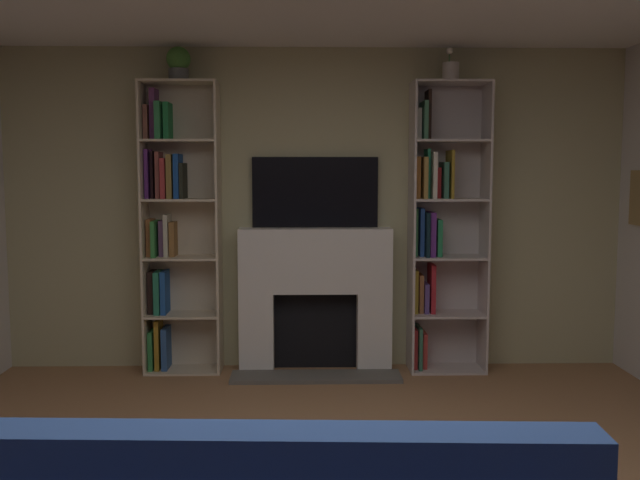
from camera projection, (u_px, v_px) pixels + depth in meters
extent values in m
cube|color=tan|center=(315.00, 209.00, 5.79)|extent=(5.10, 0.06, 2.57)
cube|color=white|center=(257.00, 331.00, 5.73)|extent=(0.27, 0.24, 0.63)
cube|color=white|center=(374.00, 330.00, 5.75)|extent=(0.27, 0.24, 0.63)
cube|color=white|center=(315.00, 260.00, 5.68)|extent=(1.21, 0.24, 0.52)
cube|color=black|center=(315.00, 328.00, 5.82)|extent=(0.67, 0.08, 0.63)
cube|color=#5B5852|center=(316.00, 377.00, 5.50)|extent=(1.31, 0.30, 0.03)
cube|color=black|center=(315.00, 192.00, 5.72)|extent=(1.01, 0.06, 0.56)
cube|color=beige|center=(145.00, 229.00, 5.59)|extent=(0.02, 0.30, 2.29)
cube|color=beige|center=(219.00, 229.00, 5.61)|extent=(0.02, 0.30, 2.29)
cube|color=beige|center=(185.00, 227.00, 5.74)|extent=(0.60, 0.02, 2.29)
cube|color=beige|center=(184.00, 370.00, 5.71)|extent=(0.56, 0.30, 0.02)
cube|color=#2B7A3C|center=(153.00, 349.00, 5.71)|extent=(0.04, 0.23, 0.31)
cube|color=olive|center=(159.00, 344.00, 5.71)|extent=(0.04, 0.21, 0.40)
cube|color=#2B4F89|center=(166.00, 348.00, 5.72)|extent=(0.04, 0.22, 0.33)
cube|color=beige|center=(183.00, 315.00, 5.67)|extent=(0.56, 0.30, 0.02)
cube|color=black|center=(152.00, 292.00, 5.69)|extent=(0.04, 0.18, 0.34)
cube|color=#247555|center=(159.00, 292.00, 5.67)|extent=(0.04, 0.22, 0.34)
cube|color=#1D4D9A|center=(165.00, 292.00, 5.67)|extent=(0.04, 0.21, 0.34)
cube|color=beige|center=(182.00, 258.00, 5.62)|extent=(0.56, 0.30, 0.02)
cube|color=#9A592F|center=(151.00, 238.00, 5.64)|extent=(0.04, 0.19, 0.29)
cube|color=#318139|center=(155.00, 239.00, 5.61)|extent=(0.03, 0.25, 0.28)
cube|color=#623E63|center=(163.00, 238.00, 5.65)|extent=(0.04, 0.17, 0.28)
cube|color=beige|center=(168.00, 235.00, 5.64)|extent=(0.03, 0.19, 0.33)
cube|color=olive|center=(173.00, 239.00, 5.65)|extent=(0.04, 0.17, 0.27)
cube|color=beige|center=(181.00, 200.00, 5.58)|extent=(0.56, 0.30, 0.02)
cube|color=#53236D|center=(149.00, 174.00, 5.59)|extent=(0.03, 0.20, 0.38)
cube|color=black|center=(154.00, 175.00, 5.60)|extent=(0.02, 0.18, 0.37)
cube|color=#904A42|center=(159.00, 175.00, 5.59)|extent=(0.03, 0.18, 0.36)
cube|color=#A83132|center=(165.00, 178.00, 5.58)|extent=(0.04, 0.23, 0.31)
cube|color=olive|center=(171.00, 177.00, 5.58)|extent=(0.04, 0.23, 0.34)
cube|color=#174393|center=(178.00, 176.00, 5.58)|extent=(0.04, 0.23, 0.35)
cube|color=black|center=(183.00, 181.00, 5.58)|extent=(0.03, 0.23, 0.28)
cube|color=beige|center=(180.00, 141.00, 5.53)|extent=(0.56, 0.30, 0.02)
cube|color=brown|center=(148.00, 123.00, 5.55)|extent=(0.03, 0.19, 0.27)
cube|color=#663164|center=(154.00, 114.00, 5.55)|extent=(0.04, 0.18, 0.39)
cube|color=#2B7944|center=(160.00, 121.00, 5.52)|extent=(0.04, 0.25, 0.29)
cube|color=#217A3E|center=(168.00, 121.00, 5.55)|extent=(0.04, 0.20, 0.29)
cube|color=beige|center=(179.00, 82.00, 5.49)|extent=(0.56, 0.30, 0.02)
cube|color=beige|center=(412.00, 228.00, 5.63)|extent=(0.02, 0.33, 2.29)
cube|color=beige|center=(485.00, 228.00, 5.64)|extent=(0.02, 0.33, 2.29)
cube|color=beige|center=(444.00, 227.00, 5.79)|extent=(0.60, 0.02, 2.29)
cube|color=beige|center=(446.00, 368.00, 5.75)|extent=(0.56, 0.33, 0.02)
cube|color=red|center=(414.00, 347.00, 5.76)|extent=(0.03, 0.22, 0.32)
cube|color=#31644B|center=(419.00, 347.00, 5.74)|extent=(0.03, 0.26, 0.34)
cube|color=#B2322E|center=(423.00, 349.00, 5.77)|extent=(0.03, 0.21, 0.28)
cube|color=beige|center=(447.00, 314.00, 5.70)|extent=(0.56, 0.33, 0.02)
cube|color=olive|center=(414.00, 291.00, 5.72)|extent=(0.03, 0.21, 0.35)
cube|color=#975B35|center=(420.00, 293.00, 5.73)|extent=(0.03, 0.19, 0.31)
cube|color=#563E80|center=(425.00, 297.00, 5.72)|extent=(0.03, 0.21, 0.24)
cube|color=#AA1F28|center=(431.00, 288.00, 5.72)|extent=(0.04, 0.21, 0.39)
cube|color=beige|center=(448.00, 257.00, 5.66)|extent=(0.56, 0.33, 0.02)
cube|color=#3A814B|center=(415.00, 232.00, 5.68)|extent=(0.03, 0.19, 0.38)
cube|color=#254A99|center=(421.00, 232.00, 5.67)|extent=(0.03, 0.21, 0.38)
cube|color=black|center=(426.00, 234.00, 5.64)|extent=(0.03, 0.28, 0.35)
cube|color=#5D287F|center=(431.00, 234.00, 5.66)|extent=(0.04, 0.25, 0.35)
cube|color=#237E4B|center=(438.00, 237.00, 5.67)|extent=(0.04, 0.23, 0.29)
cube|color=beige|center=(449.00, 199.00, 5.61)|extent=(0.56, 0.33, 0.02)
cube|color=#995923|center=(416.00, 177.00, 5.62)|extent=(0.04, 0.23, 0.33)
cube|color=olive|center=(423.00, 178.00, 5.60)|extent=(0.03, 0.27, 0.32)
cube|color=#237D52|center=(427.00, 174.00, 5.63)|extent=(0.02, 0.20, 0.39)
cube|color=beige|center=(432.00, 175.00, 5.60)|extent=(0.03, 0.27, 0.36)
cube|color=#AF2425|center=(437.00, 183.00, 5.65)|extent=(0.03, 0.19, 0.24)
cube|color=#32684F|center=(444.00, 180.00, 5.62)|extent=(0.04, 0.24, 0.28)
cube|color=olive|center=(450.00, 174.00, 5.61)|extent=(0.02, 0.26, 0.38)
cube|color=beige|center=(450.00, 141.00, 5.56)|extent=(0.56, 0.33, 0.02)
cube|color=beige|center=(417.00, 124.00, 5.59)|extent=(0.04, 0.20, 0.24)
cube|color=#396B4B|center=(424.00, 121.00, 5.56)|extent=(0.03, 0.27, 0.30)
cube|color=black|center=(428.00, 115.00, 5.58)|extent=(0.02, 0.21, 0.39)
cube|color=beige|center=(451.00, 83.00, 5.52)|extent=(0.56, 0.33, 0.02)
cylinder|color=#565A57|center=(179.00, 75.00, 5.48)|extent=(0.15, 0.15, 0.09)
sphere|color=#437E30|center=(178.00, 59.00, 5.47)|extent=(0.19, 0.19, 0.19)
cylinder|color=beige|center=(451.00, 72.00, 5.53)|extent=(0.13, 0.13, 0.15)
cylinder|color=#4C7F3F|center=(449.00, 57.00, 5.52)|extent=(0.01, 0.01, 0.09)
sphere|color=silver|center=(449.00, 51.00, 5.52)|extent=(0.05, 0.05, 0.05)
cylinder|color=#4C7F3F|center=(450.00, 57.00, 5.51)|extent=(0.01, 0.01, 0.09)
sphere|color=silver|center=(450.00, 51.00, 5.51)|extent=(0.05, 0.05, 0.05)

